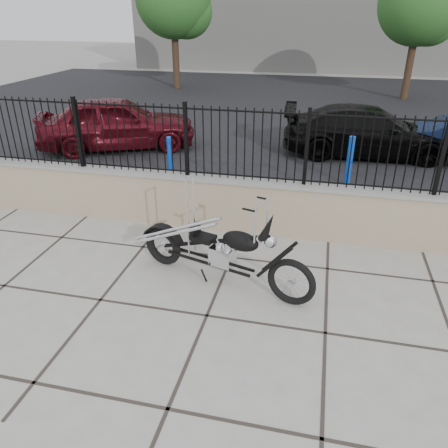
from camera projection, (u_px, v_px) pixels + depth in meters
ground_plane at (207, 316)px, 5.63m from camera, size 90.00×90.00×0.00m
parking_lot at (292, 112)px, 16.54m from camera, size 30.00×30.00×0.00m
retaining_wall at (243, 205)px, 7.60m from camera, size 14.00×0.36×0.96m
iron_fence at (245, 145)px, 7.12m from camera, size 14.00×0.08×1.20m
chopper_motorcycle at (219, 233)px, 6.00m from camera, size 2.62×1.18×1.56m
car_red at (117, 123)px, 12.00m from camera, size 4.55×3.29×1.44m
car_black at (368, 132)px, 11.45m from camera, size 4.52×2.06×1.28m
bollard_a at (170, 159)px, 9.86m from camera, size 0.14×0.14×1.00m
bollard_b at (349, 161)px, 9.53m from camera, size 0.17×0.17×1.11m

